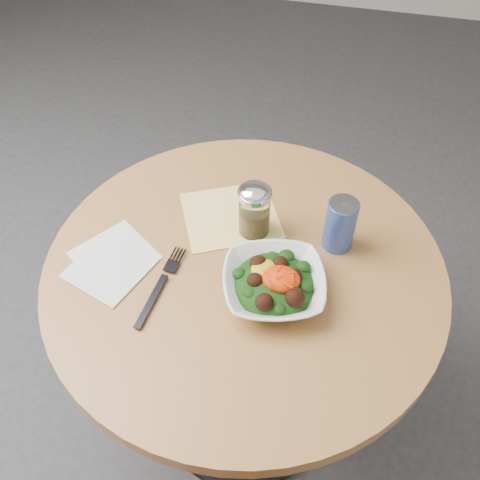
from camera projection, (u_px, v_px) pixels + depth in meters
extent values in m
plane|color=#313133|center=(243.00, 408.00, 1.76)|extent=(6.00, 6.00, 0.00)
cylinder|color=black|center=(243.00, 406.00, 1.74)|extent=(0.52, 0.52, 0.03)
cylinder|color=black|center=(244.00, 353.00, 1.49)|extent=(0.10, 0.10, 0.71)
cylinder|color=#C78848|center=(244.00, 269.00, 1.21)|extent=(0.90, 0.90, 0.04)
cube|color=#F8B50D|center=(231.00, 216.00, 1.30)|extent=(0.29, 0.28, 0.00)
cube|color=silver|center=(114.00, 255.00, 1.21)|extent=(0.22, 0.22, 0.00)
cube|color=silver|center=(110.00, 268.00, 1.18)|extent=(0.20, 0.20, 0.00)
imported|color=white|center=(274.00, 285.00, 1.12)|extent=(0.26, 0.26, 0.05)
ellipsoid|color=black|center=(274.00, 285.00, 1.13)|extent=(0.18, 0.18, 0.06)
ellipsoid|color=gold|center=(264.00, 269.00, 1.12)|extent=(0.06, 0.06, 0.02)
ellipsoid|color=#DB3E04|center=(281.00, 279.00, 1.10)|extent=(0.08, 0.07, 0.04)
cube|color=black|center=(151.00, 301.00, 1.12)|extent=(0.03, 0.14, 0.00)
cube|color=black|center=(174.00, 261.00, 1.19)|extent=(0.03, 0.08, 0.00)
cylinder|color=silver|center=(254.00, 213.00, 1.22)|extent=(0.07, 0.07, 0.11)
cylinder|color=olive|center=(254.00, 220.00, 1.24)|extent=(0.06, 0.06, 0.06)
cylinder|color=white|center=(255.00, 194.00, 1.18)|extent=(0.08, 0.08, 0.01)
ellipsoid|color=white|center=(255.00, 192.00, 1.17)|extent=(0.07, 0.07, 0.03)
cylinder|color=#0D1F95|center=(340.00, 225.00, 1.19)|extent=(0.07, 0.07, 0.13)
cylinder|color=silver|center=(344.00, 204.00, 1.14)|extent=(0.07, 0.07, 0.00)
cube|color=silver|center=(344.00, 200.00, 1.14)|extent=(0.02, 0.02, 0.00)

